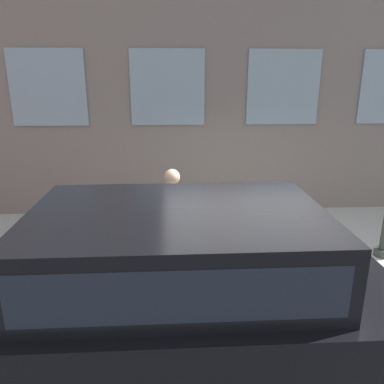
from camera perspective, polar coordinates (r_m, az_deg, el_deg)
ground_plane at (r=5.70m, az=9.09°, el=-14.77°), size 80.00×80.00×0.00m
sidewalk at (r=7.03m, az=6.44°, el=-7.58°), size 3.13×60.00×0.14m
building_facade at (r=8.12m, az=5.24°, el=23.08°), size 0.33×40.00×7.69m
fire_hydrant at (r=5.97m, az=2.94°, el=-7.33°), size 0.35×0.46×0.76m
person at (r=5.80m, az=-3.00°, el=-2.38°), size 0.37×0.25×1.53m
parked_truck_black_near at (r=3.82m, az=-3.08°, el=-13.83°), size 2.08×4.45×1.81m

